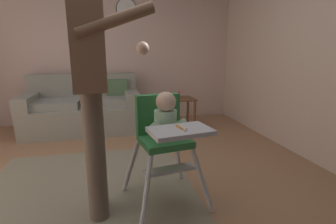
# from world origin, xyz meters

# --- Properties ---
(ground) EXTENTS (6.04, 6.56, 0.10)m
(ground) POSITION_xyz_m (0.00, 0.00, -0.05)
(ground) COLOR #A07450
(wall_far) EXTENTS (5.24, 0.06, 2.70)m
(wall_far) POSITION_xyz_m (0.00, 2.51, 1.35)
(wall_far) COLOR beige
(wall_far) RESTS_ON ground
(wall_right) EXTENTS (0.06, 5.56, 2.70)m
(wall_right) POSITION_xyz_m (2.25, 0.30, 1.35)
(wall_right) COLOR beige
(wall_right) RESTS_ON ground
(area_rug) EXTENTS (1.83, 2.33, 0.01)m
(area_rug) POSITION_xyz_m (-0.15, -0.16, 0.00)
(area_rug) COLOR gray
(area_rug) RESTS_ON ground
(couch) EXTENTS (1.69, 0.86, 0.86)m
(couch) POSITION_xyz_m (-0.35, 1.99, 0.33)
(couch) COLOR gray
(couch) RESTS_ON ground
(high_chair) EXTENTS (0.69, 0.79, 0.91)m
(high_chair) POSITION_xyz_m (0.47, -0.18, 0.61)
(high_chair) COLOR silver
(high_chair) RESTS_ON ground
(adult_standing) EXTENTS (0.54, 0.50, 1.69)m
(adult_standing) POSITION_xyz_m (-0.04, -0.22, 0.96)
(adult_standing) COLOR brown
(adult_standing) RESTS_ON ground
(side_table) EXTENTS (0.40, 0.40, 0.52)m
(side_table) POSITION_xyz_m (1.09, 1.59, 0.38)
(side_table) COLOR brown
(side_table) RESTS_ON ground
(sippy_cup) EXTENTS (0.07, 0.07, 0.10)m
(sippy_cup) POSITION_xyz_m (1.04, 1.59, 0.57)
(sippy_cup) COLOR #D13D33
(sippy_cup) RESTS_ON side_table
(wall_clock) EXTENTS (0.34, 0.04, 0.34)m
(wall_clock) POSITION_xyz_m (0.38, 2.47, 1.89)
(wall_clock) COLOR white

